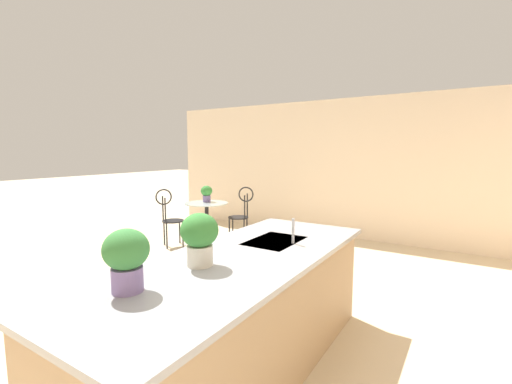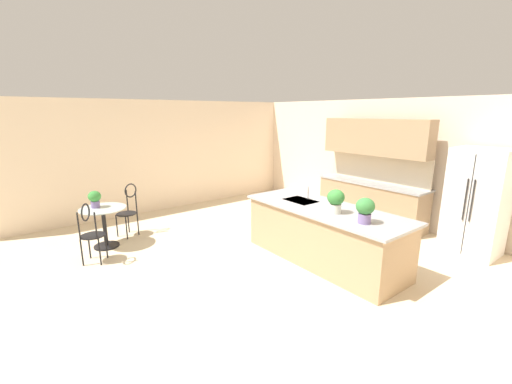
# 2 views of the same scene
# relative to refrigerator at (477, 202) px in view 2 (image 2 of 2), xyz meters

# --- Properties ---
(ground_plane) EXTENTS (40.00, 40.00, 0.00)m
(ground_plane) POSITION_rel_refrigerator_xyz_m (-1.68, -3.14, -0.92)
(ground_plane) COLOR beige
(wall_back) EXTENTS (9.00, 0.12, 2.70)m
(wall_back) POSITION_rel_refrigerator_xyz_m (-1.68, 0.52, 0.43)
(wall_back) COLOR beige
(wall_back) RESTS_ON ground
(wall_left_window) EXTENTS (0.12, 7.80, 2.70)m
(wall_left_window) POSITION_rel_refrigerator_xyz_m (-5.94, -3.14, 0.43)
(wall_left_window) COLOR beige
(wall_left_window) RESTS_ON ground
(kitchen_island) EXTENTS (2.80, 1.06, 0.92)m
(kitchen_island) POSITION_rel_refrigerator_xyz_m (-1.38, -2.29, -0.46)
(kitchen_island) COLOR tan
(kitchen_island) RESTS_ON ground
(back_counter_run) EXTENTS (2.44, 0.64, 1.52)m
(back_counter_run) POSITION_rel_refrigerator_xyz_m (-2.08, 0.07, -0.43)
(back_counter_run) COLOR tan
(back_counter_run) RESTS_ON ground
(upper_cabinet_run) EXTENTS (2.40, 0.36, 0.76)m
(upper_cabinet_run) POSITION_rel_refrigerator_xyz_m (-2.08, 0.04, 0.98)
(upper_cabinet_run) COLOR tan
(upper_cabinet_run) RESTS_ON back_counter_run
(refrigerator) EXTENTS (0.84, 0.75, 1.84)m
(refrigerator) POSITION_rel_refrigerator_xyz_m (0.00, 0.00, 0.00)
(refrigerator) COLOR white
(refrigerator) RESTS_ON ground
(bistro_table) EXTENTS (0.80, 0.80, 0.74)m
(bistro_table) POSITION_rel_refrigerator_xyz_m (-4.19, -5.00, -0.47)
(bistro_table) COLOR black
(bistro_table) RESTS_ON ground
(chair_near_window) EXTENTS (0.53, 0.53, 1.04)m
(chair_near_window) POSITION_rel_refrigerator_xyz_m (-3.58, -5.34, -0.35)
(chair_near_window) COLOR black
(chair_near_window) RESTS_ON ground
(chair_by_island) EXTENTS (0.50, 0.52, 1.04)m
(chair_by_island) POSITION_rel_refrigerator_xyz_m (-4.54, -4.46, -0.35)
(chair_by_island) COLOR black
(chair_by_island) RESTS_ON ground
(sink_faucet) EXTENTS (0.02, 0.02, 0.22)m
(sink_faucet) POSITION_rel_refrigerator_xyz_m (-1.93, -2.11, 0.11)
(sink_faucet) COLOR #B2B5BA
(sink_faucet) RESTS_ON kitchen_island
(potted_plant_on_table) EXTENTS (0.22, 0.22, 0.31)m
(potted_plant_on_table) POSITION_rel_refrigerator_xyz_m (-4.30, -5.09, -0.00)
(potted_plant_on_table) COLOR #7A669E
(potted_plant_on_table) RESTS_ON bistro_table
(potted_plant_counter_far) EXTENTS (0.26, 0.26, 0.36)m
(potted_plant_counter_far) POSITION_rel_refrigerator_xyz_m (-0.53, -2.46, 0.21)
(potted_plant_counter_far) COLOR #7A669E
(potted_plant_counter_far) RESTS_ON kitchen_island
(potted_plant_counter_near) EXTENTS (0.26, 0.26, 0.37)m
(potted_plant_counter_near) POSITION_rel_refrigerator_xyz_m (-1.08, -2.41, 0.21)
(potted_plant_counter_near) COLOR beige
(potted_plant_counter_near) RESTS_ON kitchen_island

